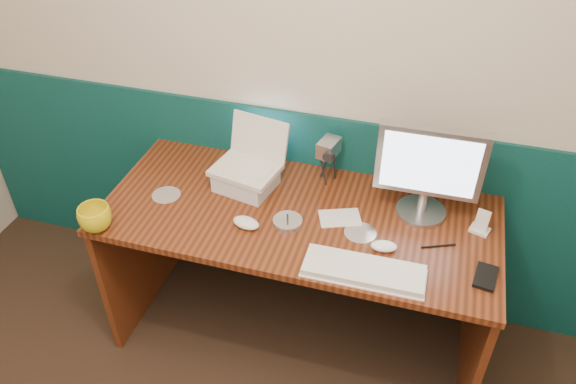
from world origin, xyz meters
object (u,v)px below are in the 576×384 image
(desk, at_px, (298,278))
(camcorder, at_px, (328,162))
(keyboard, at_px, (364,271))
(mug, at_px, (95,218))
(monitor, at_px, (428,173))
(laptop, at_px, (244,150))

(desk, xyz_separation_m, camcorder, (0.06, 0.26, 0.47))
(keyboard, distance_m, camcorder, 0.58)
(desk, relative_size, mug, 12.38)
(desk, distance_m, monitor, 0.76)
(keyboard, bearing_deg, mug, -178.11)
(camcorder, bearing_deg, laptop, -141.85)
(laptop, relative_size, camcorder, 1.41)
(desk, bearing_deg, mug, -157.01)
(keyboard, bearing_deg, monitor, 67.26)
(monitor, bearing_deg, desk, -164.29)
(keyboard, xyz_separation_m, camcorder, (-0.25, 0.51, 0.08))
(mug, bearing_deg, laptop, 41.54)
(monitor, relative_size, camcorder, 2.15)
(desk, relative_size, laptop, 6.06)
(laptop, bearing_deg, monitor, 13.92)
(laptop, relative_size, mug, 2.04)
(desk, bearing_deg, keyboard, -39.53)
(laptop, xyz_separation_m, monitor, (0.73, 0.04, 0.01))
(laptop, height_order, mug, laptop)
(laptop, relative_size, keyboard, 0.61)
(laptop, bearing_deg, keyboard, -21.22)
(desk, xyz_separation_m, monitor, (0.47, 0.14, 0.58))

